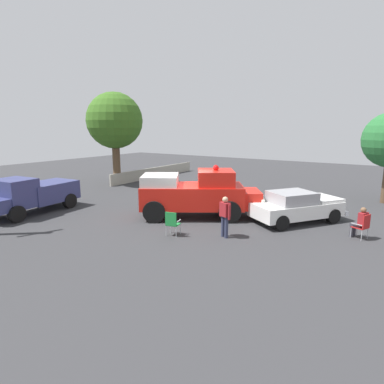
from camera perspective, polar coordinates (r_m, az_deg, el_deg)
ground_plane at (r=15.80m, az=-1.95°, el=-4.62°), size 60.00×60.00×0.00m
vintage_fire_truck at (r=15.71m, az=0.85°, el=-0.21°), size 5.06×6.17×2.59m
classic_hot_rod at (r=15.77m, az=18.16°, el=-2.42°), size 4.64×4.00×1.46m
parked_pickup at (r=18.45m, az=-26.58°, el=-0.33°), size 4.96×2.43×1.90m
lawn_chair_near_truck at (r=14.40m, az=28.09°, el=-5.16°), size 0.65×0.65×1.02m
lawn_chair_by_car at (r=18.35m, az=9.03°, el=-0.58°), size 0.69×0.69×1.02m
lawn_chair_spare at (r=13.12m, az=-3.57°, el=-5.32°), size 0.60×0.60×1.02m
spectator_seated at (r=14.43m, az=27.68°, el=-4.64°), size 0.55×0.64×1.29m
spectator_standing at (r=12.90m, az=5.86°, el=-3.91°), size 0.41×0.62×1.68m
oak_tree_distant at (r=25.27m, az=-13.57°, el=12.13°), size 4.17×4.17×6.94m
traffic_cone at (r=20.17m, az=-3.91°, el=-0.20°), size 0.40×0.40×0.64m
background_fence at (r=28.53m, az=-6.46°, el=3.48°), size 10.61×0.12×0.90m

